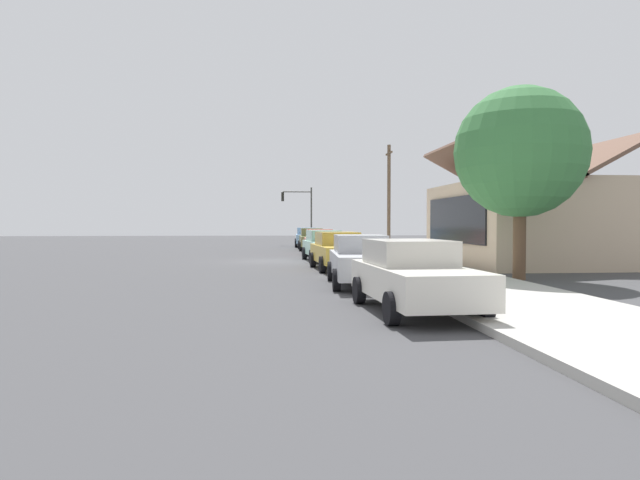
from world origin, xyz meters
TOP-DOWN VIEW (x-y plane):
  - ground_plane at (0.00, 0.00)m, footprint 120.00×120.00m
  - sidewalk_curb at (0.00, 5.60)m, footprint 60.00×4.20m
  - car_skyblue at (-17.80, 2.85)m, footprint 4.67×2.08m
  - car_olive at (-11.99, 2.85)m, footprint 4.85×2.03m
  - car_coral at (-5.80, 2.86)m, footprint 4.62×2.00m
  - car_seafoam at (-0.04, 2.60)m, footprint 4.96×2.20m
  - car_mustard at (5.45, 2.66)m, footprint 4.87×2.25m
  - car_silver at (11.61, 2.61)m, footprint 4.93×2.19m
  - car_ivory at (17.06, 2.89)m, footprint 4.95×2.27m
  - storefront_building at (3.10, 11.98)m, footprint 10.42×7.21m
  - shade_tree at (10.44, 8.36)m, footprint 4.52×4.52m
  - traffic_light_main at (-22.18, 2.54)m, footprint 0.37×2.79m
  - utility_pole_wooden at (-10.29, 8.20)m, footprint 1.80×0.24m
  - fire_hydrant_red at (1.36, 4.20)m, footprint 0.22×0.22m

SIDE VIEW (x-z plane):
  - ground_plane at x=0.00m, z-range 0.00..0.00m
  - sidewalk_curb at x=0.00m, z-range 0.00..0.16m
  - fire_hydrant_red at x=1.36m, z-range 0.14..0.85m
  - car_skyblue at x=-17.80m, z-range 0.02..1.61m
  - car_coral at x=-5.80m, z-range 0.02..1.61m
  - car_olive at x=-11.99m, z-range 0.02..1.61m
  - car_silver at x=11.61m, z-range 0.02..1.61m
  - car_seafoam at x=-0.04m, z-range 0.02..1.61m
  - car_mustard at x=5.45m, z-range 0.02..1.61m
  - car_ivory at x=17.06m, z-range 0.02..1.61m
  - storefront_building at x=3.10m, z-range -0.84..5.01m
  - traffic_light_main at x=-22.18m, z-range 0.89..6.09m
  - utility_pole_wooden at x=-10.29m, z-range 0.18..7.68m
  - shade_tree at x=10.44m, z-range 1.07..7.75m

